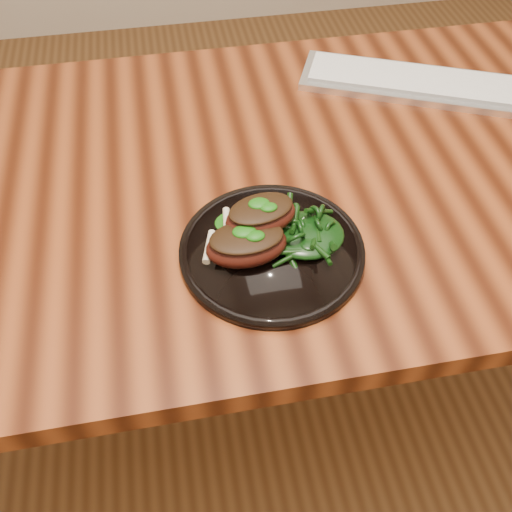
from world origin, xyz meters
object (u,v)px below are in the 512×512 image
Objects in this scene: lamb_chop_front at (246,244)px; greens_heap at (307,231)px; plate at (272,250)px; keyboard at (413,82)px; desk at (281,203)px.

lamb_chop_front reaches higher than greens_heap.
lamb_chop_front reaches higher than plate.
keyboard is (0.39, 0.38, -0.03)m from lamb_chop_front.
plate is 0.60× the size of keyboard.
lamb_chop_front reaches higher than desk.
greens_heap is at bearing 8.77° from lamb_chop_front.
greens_heap is (0.09, 0.01, -0.01)m from lamb_chop_front.
lamb_chop_front reaches higher than keyboard.
plate is at bearing -133.48° from keyboard.
keyboard reaches higher than plate.
lamb_chop_front is 0.55m from keyboard.
plate is 2.16× the size of lamb_chop_front.
plate is 2.47× the size of greens_heap.
lamb_chop_front is (-0.10, -0.20, 0.12)m from desk.
lamb_chop_front is 1.15× the size of greens_heap.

